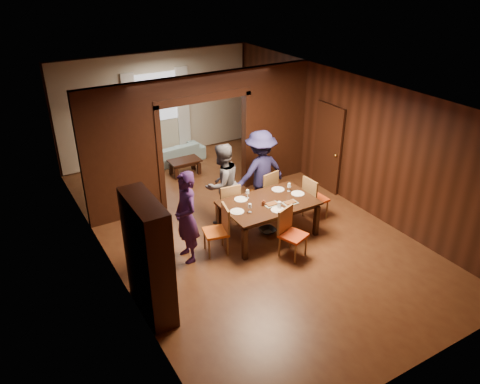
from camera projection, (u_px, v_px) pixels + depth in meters
floor at (240, 226)px, 9.92m from camera, size 9.00×9.00×0.00m
ceiling at (240, 91)px, 8.59m from camera, size 5.50×9.00×0.02m
room_walls at (198, 132)px, 10.67m from camera, size 5.52×9.01×2.90m
person_purple at (186, 217)px, 8.48m from camera, size 0.45×0.66×1.78m
person_grey at (222, 184)px, 9.70m from camera, size 1.00×0.87×1.76m
person_navy at (260, 172)px, 10.12m from camera, size 1.23×0.73×1.86m
sofa at (172, 154)px, 12.78m from camera, size 1.86×0.88×0.53m
serving_bowl at (269, 198)px, 9.32m from camera, size 0.34×0.34×0.08m
dining_table at (268, 218)px, 9.44m from camera, size 1.85×1.15×0.76m
coffee_table at (185, 167)px, 12.14m from camera, size 0.80×0.50×0.40m
chair_left at (216, 231)px, 8.83m from camera, size 0.53×0.53×0.97m
chair_right at (316, 198)px, 10.02m from camera, size 0.46×0.46×0.97m
chair_far_l at (227, 203)px, 9.79m from camera, size 0.49×0.49×0.97m
chair_far_r at (264, 190)px, 10.33m from camera, size 0.52×0.52×0.97m
chair_near at (293, 234)px, 8.72m from camera, size 0.56×0.56×0.97m
hutch at (148, 258)px, 7.16m from camera, size 0.40×1.20×2.00m
door_right at (328, 148)px, 11.04m from camera, size 0.06×0.90×2.10m
window_far at (156, 97)px, 12.54m from camera, size 1.20×0.03×1.30m
curtain_left at (131, 118)px, 12.37m from camera, size 0.35×0.06×2.40m
curtain_right at (183, 110)px, 13.05m from camera, size 0.35×0.06×2.40m
plate_left at (237, 211)px, 8.91m from camera, size 0.27×0.27×0.01m
plate_far_l at (241, 199)px, 9.35m from camera, size 0.27×0.27×0.01m
plate_far_r at (278, 189)px, 9.74m from camera, size 0.27×0.27×0.01m
plate_right at (298, 194)px, 9.58m from camera, size 0.27×0.27×0.01m
plate_near at (278, 210)px, 8.97m from camera, size 0.27×0.27×0.01m
platter_a at (272, 204)px, 9.15m from camera, size 0.30×0.20×0.04m
platter_b at (290, 203)px, 9.20m from camera, size 0.30×0.20×0.04m
wineglass_left at (250, 208)px, 8.86m from camera, size 0.08×0.08×0.18m
wineglass_far at (248, 194)px, 9.38m from camera, size 0.08×0.08×0.18m
wineglass_right at (289, 187)px, 9.64m from camera, size 0.08×0.08×0.18m
tumbler at (279, 205)px, 9.01m from camera, size 0.07×0.07×0.14m
condiment_jar at (264, 203)px, 9.12m from camera, size 0.08×0.08×0.11m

